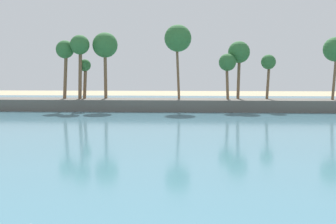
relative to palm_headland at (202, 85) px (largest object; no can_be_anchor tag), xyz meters
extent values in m
cube|color=teal|center=(-4.62, -8.18, -3.85)|extent=(220.00, 96.18, 0.06)
cube|color=#605B54|center=(-4.62, -0.09, -2.98)|extent=(98.38, 6.00, 1.80)
cylinder|color=brown|center=(19.38, -0.79, 1.62)|extent=(0.68, 0.83, 7.42)
sphere|color=#2D6633|center=(19.38, -0.79, 5.32)|extent=(3.57, 3.57, 3.57)
cylinder|color=brown|center=(-14.94, 1.23, 2.03)|extent=(0.54, 0.96, 8.25)
sphere|color=#2D6633|center=(-14.94, 1.23, 6.15)|extent=(3.88, 3.88, 3.88)
cylinder|color=brown|center=(-18.09, 0.94, 0.48)|extent=(0.74, 0.59, 5.14)
sphere|color=#2D6633|center=(-18.09, 0.94, 3.03)|extent=(1.86, 1.86, 1.86)
cylinder|color=brown|center=(-3.69, 1.01, 2.53)|extent=(0.77, 0.51, 9.23)
sphere|color=#2D6633|center=(-3.69, 1.01, 7.13)|extent=(4.12, 4.12, 4.12)
cylinder|color=brown|center=(10.01, 0.99, 0.72)|extent=(0.71, 0.65, 5.63)
sphere|color=#2D6633|center=(10.01, 0.99, 3.52)|extent=(2.23, 2.23, 2.23)
cylinder|color=brown|center=(5.62, 1.44, 1.47)|extent=(0.58, 0.75, 7.13)
sphere|color=#2D6633|center=(5.62, 1.44, 5.03)|extent=(3.33, 3.33, 3.33)
cylinder|color=brown|center=(-18.54, -0.20, 2.03)|extent=(0.69, 0.74, 8.23)
sphere|color=#2D6633|center=(-18.54, -0.20, 6.13)|extent=(2.96, 2.96, 2.96)
cylinder|color=brown|center=(3.79, 0.10, 0.69)|extent=(0.65, 0.55, 5.57)
sphere|color=#2D6633|center=(3.79, 0.10, 3.47)|extent=(2.60, 2.60, 2.60)
cylinder|color=brown|center=(-20.96, 0.24, 1.69)|extent=(0.86, 0.68, 7.56)
sphere|color=#2D6633|center=(-20.96, 0.24, 5.46)|extent=(2.77, 2.77, 2.77)
camera|label=1|loc=(-0.98, -70.54, 2.38)|focal=49.87mm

